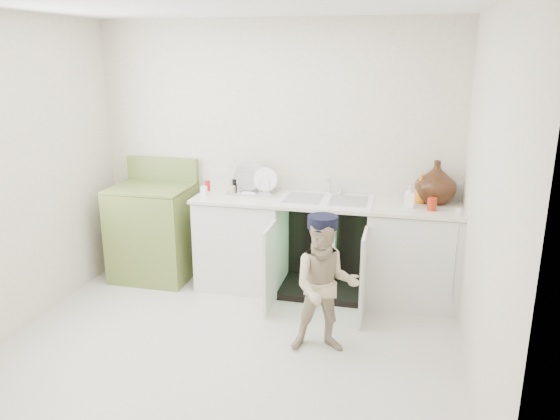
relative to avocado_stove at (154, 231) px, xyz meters
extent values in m
plane|color=beige|center=(1.17, -1.18, -0.48)|extent=(3.50, 3.50, 0.00)
cube|color=#EDE3CB|center=(1.17, 0.32, 0.77)|extent=(3.50, 2.50, 0.02)
cube|color=#EDE3CB|center=(1.17, -2.68, 0.77)|extent=(3.50, 2.50, 0.02)
cube|color=#EDE3CB|center=(-0.58, -1.18, 0.77)|extent=(2.50, 3.00, 0.02)
cube|color=#EDE3CB|center=(2.92, -1.18, 0.77)|extent=(2.50, 3.00, 0.02)
plane|color=white|center=(1.17, -1.18, 2.02)|extent=(3.50, 3.50, 0.00)
cube|color=silver|center=(0.92, 0.02, -0.05)|extent=(0.80, 0.60, 0.86)
cube|color=silver|center=(2.52, 0.02, -0.05)|extent=(0.80, 0.60, 0.86)
cube|color=black|center=(1.72, 0.29, -0.05)|extent=(0.80, 0.06, 0.86)
cube|color=black|center=(1.72, 0.02, -0.45)|extent=(0.80, 0.60, 0.06)
cylinder|color=gray|center=(1.65, 0.12, -0.03)|extent=(0.05, 0.05, 0.70)
cylinder|color=gray|center=(1.79, 0.12, -0.03)|extent=(0.05, 0.05, 0.70)
cylinder|color=gray|center=(1.72, 0.07, 0.14)|extent=(0.07, 0.18, 0.07)
cube|color=silver|center=(1.32, -0.48, -0.08)|extent=(0.03, 0.40, 0.76)
cube|color=silver|center=(2.12, -0.48, -0.08)|extent=(0.02, 0.40, 0.76)
cube|color=beige|center=(1.72, 0.02, 0.40)|extent=(2.44, 0.64, 0.03)
cube|color=beige|center=(1.72, 0.31, 0.49)|extent=(2.44, 0.02, 0.15)
cube|color=white|center=(1.72, 0.02, 0.41)|extent=(0.85, 0.55, 0.02)
cube|color=gray|center=(1.52, 0.02, 0.42)|extent=(0.34, 0.40, 0.01)
cube|color=gray|center=(1.93, 0.02, 0.42)|extent=(0.34, 0.40, 0.01)
cylinder|color=silver|center=(1.72, 0.24, 0.51)|extent=(0.03, 0.03, 0.17)
cylinder|color=silver|center=(1.72, 0.18, 0.58)|extent=(0.02, 0.14, 0.02)
cylinder|color=silver|center=(1.83, 0.24, 0.46)|extent=(0.04, 0.04, 0.06)
cylinder|color=silver|center=(2.85, -0.29, 0.07)|extent=(0.01, 0.01, 0.70)
cube|color=silver|center=(2.85, -0.20, 0.45)|extent=(0.04, 0.02, 0.06)
cube|color=silver|center=(0.99, 0.14, 0.43)|extent=(0.47, 0.31, 0.02)
cylinder|color=silver|center=(0.95, 0.16, 0.51)|extent=(0.29, 0.10, 0.28)
cylinder|color=white|center=(1.12, 0.14, 0.50)|extent=(0.23, 0.06, 0.23)
cylinder|color=silver|center=(0.81, 0.04, 0.51)|extent=(0.01, 0.01, 0.14)
cylinder|color=silver|center=(0.90, 0.04, 0.51)|extent=(0.01, 0.01, 0.14)
cylinder|color=silver|center=(0.99, 0.04, 0.51)|extent=(0.01, 0.01, 0.14)
cylinder|color=silver|center=(1.09, 0.04, 0.51)|extent=(0.01, 0.01, 0.14)
cylinder|color=silver|center=(1.18, 0.04, 0.51)|extent=(0.01, 0.01, 0.14)
imported|color=#4C3215|center=(2.68, 0.16, 0.61)|extent=(0.36, 0.36, 0.38)
imported|color=orange|center=(2.55, 0.12, 0.55)|extent=(0.10, 0.10, 0.27)
imported|color=white|center=(2.45, -0.04, 0.51)|extent=(0.09, 0.09, 0.19)
cylinder|color=#A4230E|center=(2.64, -0.10, 0.47)|extent=(0.08, 0.08, 0.11)
cylinder|color=red|center=(0.55, 0.10, 0.47)|extent=(0.05, 0.05, 0.10)
cylinder|color=tan|center=(0.83, 0.02, 0.46)|extent=(0.06, 0.06, 0.08)
cylinder|color=black|center=(0.81, 0.14, 0.48)|extent=(0.04, 0.04, 0.12)
cube|color=white|center=(0.58, -0.08, 0.46)|extent=(0.05, 0.05, 0.09)
cube|color=olive|center=(0.00, -0.01, -0.03)|extent=(0.75, 0.65, 0.91)
cube|color=olive|center=(0.00, -0.01, 0.44)|extent=(0.75, 0.65, 0.02)
cube|color=olive|center=(0.00, 0.28, 0.57)|extent=(0.75, 0.06, 0.24)
cylinder|color=black|center=(-0.19, -0.17, 0.44)|extent=(0.17, 0.17, 0.02)
cylinder|color=silver|center=(-0.19, -0.17, 0.45)|extent=(0.20, 0.20, 0.01)
cylinder|color=black|center=(-0.19, 0.15, 0.44)|extent=(0.17, 0.17, 0.02)
cylinder|color=silver|center=(-0.19, 0.15, 0.45)|extent=(0.20, 0.20, 0.01)
cylinder|color=black|center=(0.19, -0.17, 0.44)|extent=(0.17, 0.17, 0.02)
cylinder|color=silver|center=(0.19, -0.17, 0.45)|extent=(0.20, 0.20, 0.01)
cylinder|color=black|center=(0.19, 0.15, 0.44)|extent=(0.17, 0.17, 0.02)
cylinder|color=silver|center=(0.19, 0.15, 0.45)|extent=(0.20, 0.20, 0.01)
imported|color=#CAB691|center=(1.88, -1.03, 0.04)|extent=(0.58, 0.50, 1.05)
cylinder|color=black|center=(1.88, -1.03, 0.54)|extent=(0.26, 0.26, 0.09)
cube|color=black|center=(1.86, -0.93, 0.50)|extent=(0.19, 0.12, 0.01)
cube|color=black|center=(1.75, -0.32, 0.24)|extent=(0.07, 0.01, 0.14)
cube|color=#26F23F|center=(1.75, -0.33, 0.24)|extent=(0.06, 0.00, 0.12)
camera|label=1|loc=(2.42, -4.73, 1.72)|focal=35.00mm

